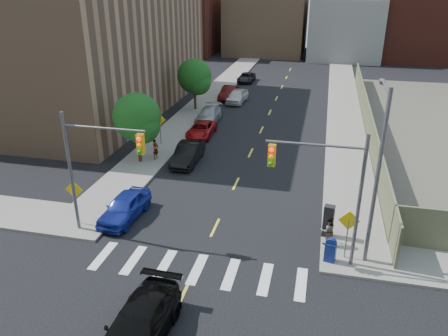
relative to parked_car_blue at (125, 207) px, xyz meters
The scene contains 29 objects.
ground 9.61m from the parked_car_blue, 54.98° to the right, with size 160.00×160.00×0.00m, color black.
sidewalk_nw 33.73m from the parked_car_blue, 93.83° to the left, with size 3.50×73.00×0.15m, color gray.
sidewalk_ne 36.17m from the parked_car_blue, 68.51° to the left, with size 3.50×73.00×0.15m, color gray.
fence_north 25.19m from the parked_car_blue, 53.16° to the left, with size 0.12×44.00×2.50m, color #646A4A.
building_nw 28.56m from the parked_car_blue, 126.68° to the left, with size 22.00×30.00×16.00m, color #8C6B4C.
bg_bldg_west 64.52m from the parked_car_blue, 104.87° to the left, with size 14.00×18.00×12.00m, color #592319.
bg_bldg_midwest 64.51m from the parked_car_blue, 90.45° to the left, with size 14.00×16.00×15.00m, color #8C6B4C.
bg_bldg_center 63.74m from the parked_car_blue, 77.75° to the left, with size 12.00×16.00×10.00m, color gray.
bg_bldg_east 70.17m from the parked_car_blue, 66.80° to the left, with size 18.00×18.00×16.00m, color #592319.
signal_nw 4.23m from the parked_car_blue, 104.71° to the right, with size 4.59×0.30×7.00m.
signal_ne 12.23m from the parked_car_blue, ahead, with size 4.59×0.30×7.00m.
streetlight_ne 14.44m from the parked_car_blue, ahead, with size 0.25×3.70×9.00m.
warn_sign_nw 2.94m from the parked_car_blue, 149.63° to the right, with size 1.06×0.06×2.83m.
warn_sign_ne 12.83m from the parked_car_blue, ahead, with size 1.06×0.06×2.83m.
warn_sign_midwest 12.43m from the parked_car_blue, 100.72° to the left, with size 1.06×0.06×2.83m.
tree_west_near 8.99m from the parked_car_blue, 106.99° to the left, with size 3.66×3.64×5.52m.
tree_west_far 23.49m from the parked_car_blue, 96.16° to the left, with size 3.66×3.64×5.52m.
parked_car_blue is the anchor object (origin of this frame).
parked_car_black 9.09m from the parked_car_blue, 83.01° to the left, with size 1.62×4.64×1.53m, color black.
parked_car_red 15.22m from the parked_car_blue, 88.38° to the left, with size 2.08×4.51×1.25m, color #A21013.
parked_car_silver 19.37m from the parked_car_blue, 90.00° to the left, with size 2.01×4.93×1.43m, color #94979A.
parked_car_white 27.33m from the parked_car_blue, 87.27° to the left, with size 1.81×4.49×1.53m, color silver.
parked_car_maroon 28.66m from the parked_car_blue, 90.00° to the left, with size 1.55×4.44×1.46m, color #450E0D.
parked_car_grey 38.12m from the parked_car_blue, 89.44° to the left, with size 2.02×4.38×1.22m, color black.
black_sedan 10.09m from the parked_car_blue, 62.25° to the right, with size 2.22×5.46×1.58m, color black.
mailbox 12.10m from the parked_car_blue, ahead, with size 0.61×0.52×1.31m.
payphone 11.82m from the parked_car_blue, ahead, with size 0.55×0.45×1.85m, color black.
pedestrian_west 9.03m from the parked_car_blue, 99.52° to the left, with size 0.58×0.38×1.59m, color gray.
pedestrian_east 11.81m from the parked_car_blue, ahead, with size 0.80×0.62×1.65m, color gray.
Camera 1 is at (5.41, -13.01, 13.30)m, focal length 35.00 mm.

